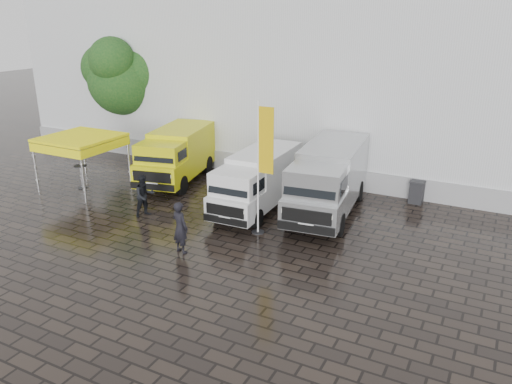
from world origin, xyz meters
TOP-DOWN VIEW (x-y plane):
  - ground at (0.00, 0.00)m, footprint 120.00×120.00m
  - exhibition_hall at (2.00, 16.00)m, footprint 44.00×16.00m
  - hall_plinth at (2.00, 7.95)m, footprint 44.00×0.15m
  - van_yellow at (-6.84, 5.14)m, footprint 3.37×6.05m
  - van_white at (-1.45, 3.50)m, footprint 2.10×5.80m
  - van_silver at (1.41, 4.50)m, footprint 2.92×6.86m
  - canopy_tent at (-10.31, 2.17)m, footprint 3.26×3.26m
  - flagpole at (-0.11, 1.31)m, footprint 0.88×0.50m
  - tree at (-12.94, 8.45)m, footprint 4.01×4.09m
  - cocktail_table at (-10.38, 2.08)m, footprint 0.60×0.60m
  - wheelie_bin at (4.60, 7.52)m, footprint 0.65×0.65m
  - person_front at (-1.98, -1.45)m, footprint 0.80×0.63m
  - person_tent at (-5.32, 0.68)m, footprint 0.99×1.08m

SIDE VIEW (x-z plane):
  - ground at x=0.00m, z-range 0.00..0.00m
  - hall_plinth at x=2.00m, z-range 0.00..1.00m
  - wheelie_bin at x=4.60m, z-range 0.00..1.04m
  - cocktail_table at x=-10.38m, z-range 0.00..1.16m
  - person_tent at x=-5.32m, z-range 0.00..1.81m
  - person_front at x=-1.98m, z-range 0.00..1.93m
  - van_white at x=-1.45m, z-range 0.00..2.49m
  - van_yellow at x=-6.84m, z-range 0.00..2.63m
  - van_silver at x=1.41m, z-range 0.00..2.89m
  - canopy_tent at x=-10.31m, z-range 1.14..3.73m
  - flagpole at x=-0.11m, z-range 0.32..5.50m
  - tree at x=-12.94m, z-range 1.02..8.22m
  - exhibition_hall at x=2.00m, z-range 0.00..12.00m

